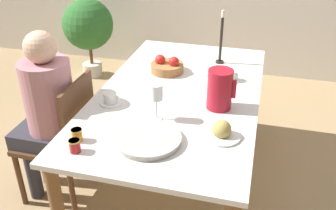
# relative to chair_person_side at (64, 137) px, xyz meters

# --- Properties ---
(ground_plane) EXTENTS (20.00, 20.00, 0.00)m
(ground_plane) POSITION_rel_chair_person_side_xyz_m (0.69, 0.28, -0.46)
(ground_plane) COLOR tan
(dining_table) EXTENTS (0.99, 1.76, 0.73)m
(dining_table) POSITION_rel_chair_person_side_xyz_m (0.69, 0.28, 0.18)
(dining_table) COLOR silver
(dining_table) RESTS_ON ground_plane
(chair_person_side) EXTENTS (0.42, 0.42, 0.86)m
(chair_person_side) POSITION_rel_chair_person_side_xyz_m (0.00, 0.00, 0.00)
(chair_person_side) COLOR #51331E
(chair_person_side) RESTS_ON ground_plane
(person_seated) EXTENTS (0.39, 0.41, 1.16)m
(person_seated) POSITION_rel_chair_person_side_xyz_m (-0.08, -0.01, 0.22)
(person_seated) COLOR #33333D
(person_seated) RESTS_ON ground_plane
(red_pitcher) EXTENTS (0.17, 0.14, 0.24)m
(red_pitcher) POSITION_rel_chair_person_side_xyz_m (0.95, 0.15, 0.39)
(red_pitcher) COLOR #A31423
(red_pitcher) RESTS_ON dining_table
(wine_glass_water) EXTENTS (0.07, 0.07, 0.21)m
(wine_glass_water) POSITION_rel_chair_person_side_xyz_m (0.64, -0.06, 0.43)
(wine_glass_water) COLOR white
(wine_glass_water) RESTS_ON dining_table
(teacup_near_person) EXTENTS (0.13, 0.13, 0.07)m
(teacup_near_person) POSITION_rel_chair_person_side_xyz_m (0.33, 0.04, 0.30)
(teacup_near_person) COLOR white
(teacup_near_person) RESTS_ON dining_table
(teacup_across) EXTENTS (0.13, 0.13, 0.07)m
(teacup_across) POSITION_rel_chair_person_side_xyz_m (0.98, 0.54, 0.30)
(teacup_across) COLOR white
(teacup_across) RESTS_ON dining_table
(serving_tray) EXTENTS (0.34, 0.34, 0.03)m
(serving_tray) POSITION_rel_chair_person_side_xyz_m (0.66, -0.29, 0.29)
(serving_tray) COLOR #B7B2A8
(serving_tray) RESTS_ON dining_table
(bread_plate) EXTENTS (0.20, 0.20, 0.10)m
(bread_plate) POSITION_rel_chair_person_side_xyz_m (1.01, -0.15, 0.30)
(bread_plate) COLOR white
(bread_plate) RESTS_ON dining_table
(jam_jar_amber) EXTENTS (0.06, 0.06, 0.07)m
(jam_jar_amber) POSITION_rel_chair_person_side_xyz_m (0.35, -0.46, 0.31)
(jam_jar_amber) COLOR #A81E1E
(jam_jar_amber) RESTS_ON dining_table
(jam_jar_red) EXTENTS (0.06, 0.06, 0.07)m
(jam_jar_red) POSITION_rel_chair_person_side_xyz_m (0.32, -0.37, 0.31)
(jam_jar_red) COLOR #C67A1E
(jam_jar_red) RESTS_ON dining_table
(fruit_bowl) EXTENTS (0.23, 0.23, 0.12)m
(fruit_bowl) POSITION_rel_chair_person_side_xyz_m (0.53, 0.57, 0.31)
(fruit_bowl) COLOR #9E6B3D
(fruit_bowl) RESTS_ON dining_table
(candlestick_tall) EXTENTS (0.06, 0.06, 0.39)m
(candlestick_tall) POSITION_rel_chair_person_side_xyz_m (0.87, 0.83, 0.43)
(candlestick_tall) COLOR black
(candlestick_tall) RESTS_ON dining_table
(potted_plant) EXTENTS (0.55, 0.55, 0.87)m
(potted_plant) POSITION_rel_chair_person_side_xyz_m (-0.70, 1.85, 0.12)
(potted_plant) COLOR beige
(potted_plant) RESTS_ON ground_plane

